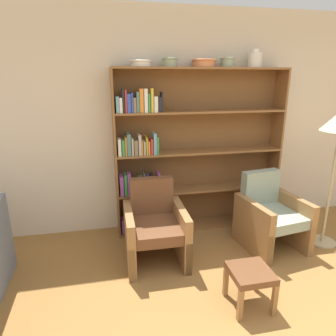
% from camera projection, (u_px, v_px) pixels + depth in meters
% --- Properties ---
extents(wall_back, '(12.00, 0.06, 2.75)m').
position_uv_depth(wall_back, '(206.00, 122.00, 3.91)').
color(wall_back, beige).
rests_on(wall_back, ground).
extents(bookshelf, '(2.14, 0.30, 2.05)m').
position_uv_depth(bookshelf, '(183.00, 154.00, 3.79)').
color(bookshelf, brown).
rests_on(bookshelf, ground).
extents(bowl_olive, '(0.24, 0.24, 0.07)m').
position_uv_depth(bowl_olive, '(141.00, 63.00, 3.36)').
color(bowl_olive, silver).
rests_on(bowl_olive, bookshelf).
extents(bowl_brass, '(0.19, 0.19, 0.10)m').
position_uv_depth(bowl_brass, '(170.00, 62.00, 3.42)').
color(bowl_brass, gray).
rests_on(bowl_brass, bookshelf).
extents(bowl_copper, '(0.29, 0.29, 0.09)m').
position_uv_depth(bowl_copper, '(204.00, 63.00, 3.50)').
color(bowl_copper, '#C67547').
rests_on(bowl_copper, bookshelf).
extents(bowl_stoneware, '(0.18, 0.18, 0.11)m').
position_uv_depth(bowl_stoneware, '(227.00, 62.00, 3.55)').
color(bowl_stoneware, gray).
rests_on(bowl_stoneware, bookshelf).
extents(vase_tall, '(0.17, 0.17, 0.21)m').
position_uv_depth(vase_tall, '(255.00, 60.00, 3.61)').
color(vase_tall, silver).
rests_on(vase_tall, bookshelf).
extents(armchair_leather, '(0.65, 0.69, 0.87)m').
position_uv_depth(armchair_leather, '(155.00, 226.00, 3.25)').
color(armchair_leather, olive).
rests_on(armchair_leather, ground).
extents(armchair_cushioned, '(0.73, 0.77, 0.87)m').
position_uv_depth(armchair_cushioned, '(270.00, 215.00, 3.52)').
color(armchair_cushioned, olive).
rests_on(armchair_cushioned, ground).
extents(footstool, '(0.35, 0.35, 0.36)m').
position_uv_depth(footstool, '(250.00, 276.00, 2.59)').
color(footstool, olive).
rests_on(footstool, ground).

